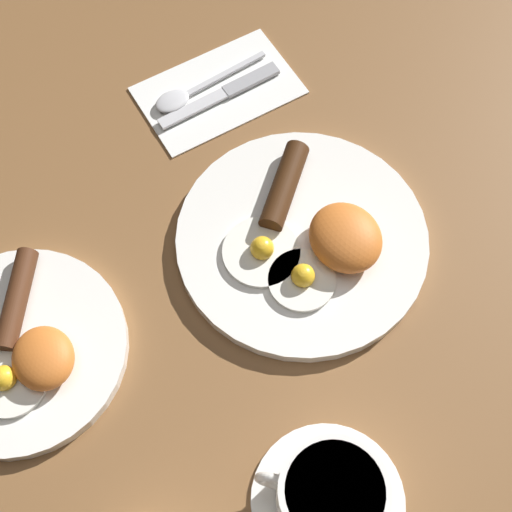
% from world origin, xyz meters
% --- Properties ---
extents(ground_plane, '(3.00, 3.00, 0.00)m').
position_xyz_m(ground_plane, '(0.00, 0.00, 0.00)').
color(ground_plane, brown).
extents(breakfast_plate_near, '(0.27, 0.27, 0.05)m').
position_xyz_m(breakfast_plate_near, '(-0.00, -0.00, 0.01)').
color(breakfast_plate_near, white).
rests_on(breakfast_plate_near, ground_plane).
extents(breakfast_plate_far, '(0.22, 0.22, 0.05)m').
position_xyz_m(breakfast_plate_far, '(0.00, 0.31, 0.01)').
color(breakfast_plate_far, white).
rests_on(breakfast_plate_far, ground_plane).
extents(teacup_near, '(0.14, 0.14, 0.07)m').
position_xyz_m(teacup_near, '(-0.25, 0.10, 0.03)').
color(teacup_near, white).
rests_on(teacup_near, ground_plane).
extents(napkin, '(0.14, 0.20, 0.01)m').
position_xyz_m(napkin, '(0.23, 0.00, 0.00)').
color(napkin, white).
rests_on(napkin, ground_plane).
extents(knife, '(0.04, 0.16, 0.01)m').
position_xyz_m(knife, '(0.22, -0.01, 0.01)').
color(knife, silver).
rests_on(knife, napkin).
extents(spoon, '(0.04, 0.16, 0.01)m').
position_xyz_m(spoon, '(0.23, 0.04, 0.01)').
color(spoon, silver).
rests_on(spoon, napkin).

